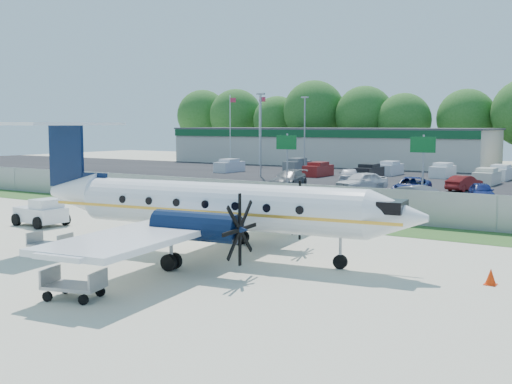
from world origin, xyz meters
The scene contains 27 objects.
ground centered at (0.00, 0.00, 0.00)m, with size 170.00×170.00×0.00m, color beige.
grass_verge centered at (0.00, 12.00, 0.01)m, with size 170.00×4.00×0.02m, color #2D561E.
access_road centered at (0.00, 19.00, 0.01)m, with size 170.00×8.00×0.02m, color black.
parking_lot centered at (0.00, 40.00, 0.01)m, with size 170.00×32.00×0.02m, color black.
perimeter_fence centered at (0.00, 14.00, 1.00)m, with size 120.00×0.06×1.99m.
building_west centered at (-24.00, 61.98, 2.63)m, with size 46.40×12.40×5.24m.
sign_left centered at (-8.00, 22.91, 3.61)m, with size 1.80×0.26×5.00m.
sign_mid centered at (3.00, 22.91, 3.61)m, with size 1.80×0.26×5.00m.
flagpole_west centered at (-35.92, 55.00, 5.64)m, with size 1.06×0.12×10.00m.
flagpole_east centered at (-30.92, 55.00, 5.64)m, with size 1.06×0.12×10.00m.
light_pole_nw centered at (-20.00, 38.00, 5.23)m, with size 0.90×0.35×9.09m.
light_pole_sw centered at (-20.00, 48.00, 5.23)m, with size 0.90×0.35×9.09m.
aircraft centered at (0.99, 0.89, 2.24)m, with size 18.93×18.61×5.80m.
pushback_tug centered at (-12.14, 2.51, 0.74)m, with size 3.01×2.27×1.55m.
baggage_cart_near centered at (-5.38, -2.52, 0.43)m, with size 1.94×1.38×0.93m.
baggage_cart_far centered at (1.33, -7.08, 0.46)m, with size 2.13×1.61×0.99m.
cone_nose centered at (12.37, 2.27, 0.28)m, with size 0.42×0.42×0.60m.
cone_starboard_wing centered at (-4.86, 8.14, 0.25)m, with size 0.37×0.37×0.53m.
road_car_west centered at (-23.25, 18.28, 0.00)m, with size 1.99×4.94×1.68m, color beige.
road_car_mid centered at (3.19, 19.68, 0.00)m, with size 1.80×5.16×1.70m, color #595B5E.
parked_car_a centered at (-11.35, 29.04, 0.00)m, with size 2.20×5.41×1.57m, color #595B5E.
parked_car_b centered at (-4.51, 29.70, 0.00)m, with size 2.00×4.97×1.69m, color silver.
parked_car_c centered at (0.43, 28.25, 0.00)m, with size 2.56×5.55×1.54m, color navy.
parked_car_d centered at (5.79, 28.37, 0.00)m, with size 1.61×3.99×1.36m, color navy.
parked_car_f centered at (-8.00, 34.83, 0.00)m, with size 1.95×4.85×1.65m, color silver.
parked_car_g centered at (2.75, 35.02, 0.00)m, with size 1.41×4.05×1.33m, color maroon.
far_parking_rows centered at (0.00, 45.00, 0.00)m, with size 56.00×10.00×1.60m, color gray, non-canonical shape.
Camera 1 is at (17.45, -21.10, 5.69)m, focal length 45.00 mm.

